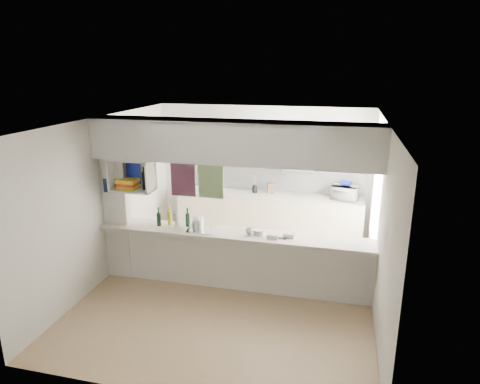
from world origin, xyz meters
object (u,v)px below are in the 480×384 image
(microwave, at_px, (345,193))
(dish_rack, at_px, (201,225))
(wine_bottles, at_px, (173,219))
(bowl, at_px, (346,184))

(microwave, relative_size, dish_rack, 1.06)
(microwave, bearing_deg, dish_rack, 59.94)
(microwave, xyz_separation_m, wine_bottles, (-2.60, -2.06, -0.01))
(bowl, height_order, dish_rack, bowl)
(wine_bottles, bearing_deg, dish_rack, -9.18)
(bowl, xyz_separation_m, wine_bottles, (-2.60, -2.09, -0.18))
(microwave, relative_size, bowl, 1.89)
(bowl, distance_m, dish_rack, 3.04)
(microwave, height_order, bowl, bowl)
(wine_bottles, bearing_deg, microwave, 38.31)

